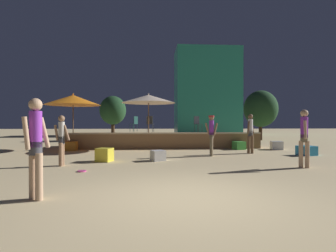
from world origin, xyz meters
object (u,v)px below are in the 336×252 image
(cube_seat_3, at_px, (239,145))
(cube_seat_2, at_px, (276,145))
(person_4, at_px, (36,143))
(patio_umbrella_0, at_px, (73,100))
(background_tree_1, at_px, (113,111))
(cube_seat_0, at_px, (71,146))
(person_2, at_px, (250,132))
(person_0, at_px, (304,136))
(cube_seat_1, at_px, (158,156))
(background_tree_0, at_px, (261,109))
(bistro_chair_0, at_px, (150,122))
(person_3, at_px, (211,133))
(bistro_chair_1, at_px, (197,122))
(patio_umbrella_1, at_px, (149,99))
(frisbee_disc, at_px, (82,171))
(person_1, at_px, (62,139))
(cube_seat_5, at_px, (307,151))
(cube_seat_4, at_px, (104,155))
(bistro_chair_2, at_px, (135,122))

(cube_seat_3, bearing_deg, cube_seat_2, -4.14)
(person_4, bearing_deg, patio_umbrella_0, -44.68)
(person_4, distance_m, background_tree_1, 16.71)
(cube_seat_0, distance_m, cube_seat_2, 10.56)
(person_2, bearing_deg, cube_seat_0, -141.24)
(person_0, height_order, person_4, person_4)
(cube_seat_1, distance_m, background_tree_0, 14.24)
(cube_seat_0, bearing_deg, bistro_chair_0, 20.59)
(person_3, distance_m, bistro_chair_1, 4.07)
(patio_umbrella_1, bearing_deg, cube_seat_3, -5.16)
(cube_seat_2, relative_size, background_tree_0, 0.16)
(cube_seat_2, bearing_deg, bistro_chair_1, 158.04)
(patio_umbrella_0, relative_size, cube_seat_1, 4.86)
(person_0, xyz_separation_m, frisbee_disc, (-6.68, -0.24, -0.97))
(cube_seat_3, height_order, person_1, person_1)
(cube_seat_0, bearing_deg, cube_seat_1, -41.81)
(cube_seat_5, bearing_deg, background_tree_0, 77.53)
(cube_seat_0, xyz_separation_m, person_4, (1.95, -8.58, 0.79))
(cube_seat_5, xyz_separation_m, bistro_chair_1, (-4.01, 4.06, 1.22))
(cube_seat_0, relative_size, frisbee_disc, 2.27)
(patio_umbrella_1, xyz_separation_m, bistro_chair_0, (0.07, 1.02, -1.24))
(cube_seat_4, height_order, person_1, person_1)
(background_tree_0, bearing_deg, person_4, -124.47)
(person_1, height_order, background_tree_1, background_tree_1)
(patio_umbrella_0, distance_m, person_0, 10.84)
(cube_seat_0, xyz_separation_m, person_3, (6.54, -2.57, 0.74))
(bistro_chair_1, bearing_deg, cube_seat_5, -71.89)
(cube_seat_4, height_order, background_tree_1, background_tree_1)
(cube_seat_2, height_order, person_0, person_0)
(cube_seat_3, bearing_deg, frisbee_disc, -138.02)
(bistro_chair_2, relative_size, frisbee_disc, 3.68)
(background_tree_1, bearing_deg, patio_umbrella_0, -97.19)
(background_tree_0, bearing_deg, person_3, -122.61)
(cube_seat_2, bearing_deg, patio_umbrella_1, 175.14)
(person_0, xyz_separation_m, background_tree_1, (-7.84, 13.66, 1.41))
(person_0, height_order, frisbee_disc, person_0)
(cube_seat_3, relative_size, person_0, 0.35)
(person_4, bearing_deg, bistro_chair_2, -62.84)
(person_4, height_order, background_tree_0, background_tree_0)
(person_2, xyz_separation_m, frisbee_disc, (-6.48, -4.12, -0.97))
(patio_umbrella_1, height_order, background_tree_1, background_tree_1)
(patio_umbrella_0, xyz_separation_m, cube_seat_1, (4.32, -4.32, -2.39))
(patio_umbrella_0, xyz_separation_m, person_1, (1.19, -5.29, -1.72))
(cube_seat_1, distance_m, bistro_chair_1, 5.93)
(bistro_chair_1, bearing_deg, person_2, -86.16)
(patio_umbrella_0, relative_size, cube_seat_5, 3.87)
(cube_seat_1, bearing_deg, person_4, -115.84)
(bistro_chair_0, distance_m, background_tree_1, 7.30)
(cube_seat_2, height_order, cube_seat_5, cube_seat_2)
(patio_umbrella_1, xyz_separation_m, cube_seat_2, (6.69, -0.57, -2.44))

